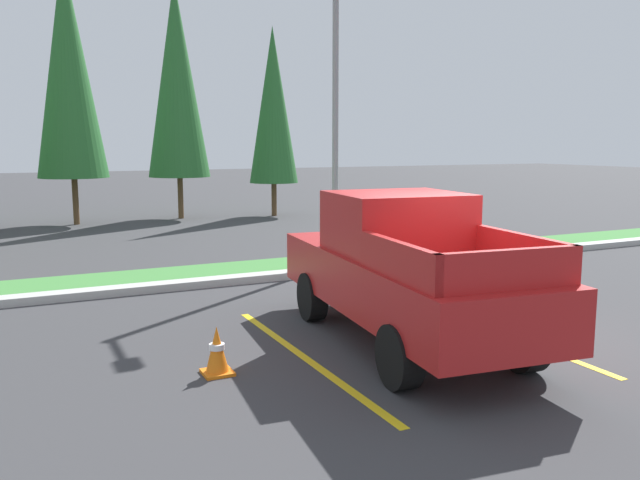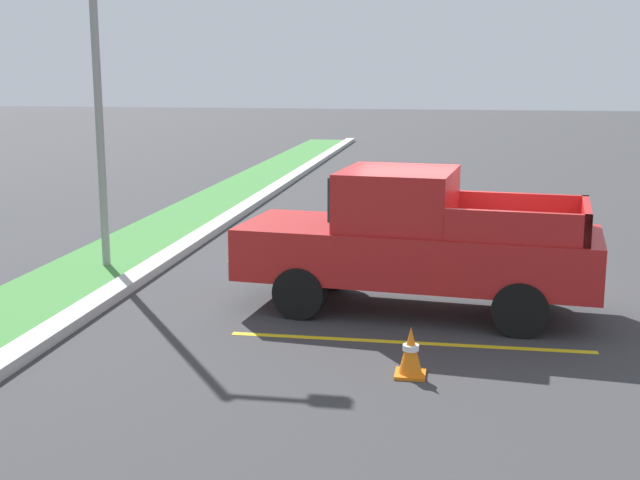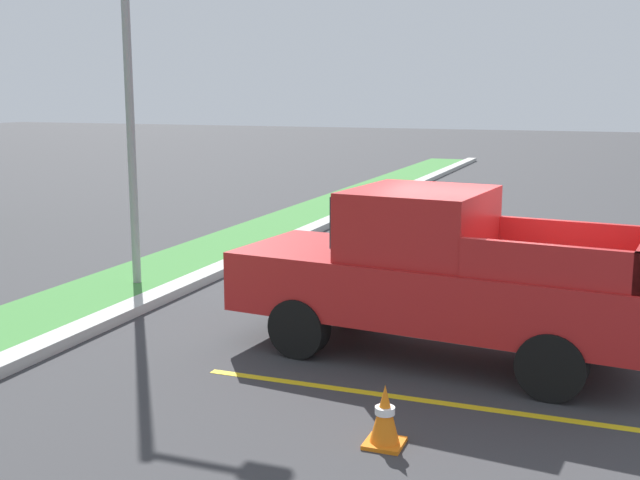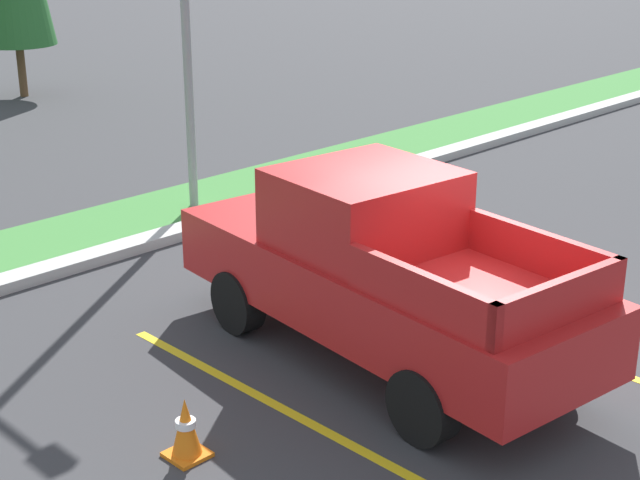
% 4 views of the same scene
% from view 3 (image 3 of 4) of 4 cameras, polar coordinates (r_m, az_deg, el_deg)
% --- Properties ---
extents(ground_plane, '(120.00, 120.00, 0.00)m').
position_cam_3_polar(ground_plane, '(11.04, 10.69, -6.93)').
color(ground_plane, '#38383A').
extents(parking_line_near, '(0.12, 4.80, 0.01)m').
position_cam_3_polar(parking_line_near, '(8.88, 6.30, -11.18)').
color(parking_line_near, yellow).
rests_on(parking_line_near, ground).
extents(parking_line_far, '(0.12, 4.80, 0.01)m').
position_cam_3_polar(parking_line_far, '(11.75, 10.14, -5.81)').
color(parking_line_far, yellow).
rests_on(parking_line_far, ground).
extents(curb_strip, '(56.00, 0.40, 0.15)m').
position_cam_3_polar(curb_strip, '(12.81, -11.93, -4.17)').
color(curb_strip, '#B2B2AD').
rests_on(curb_strip, ground).
extents(grass_median, '(56.00, 1.80, 0.06)m').
position_cam_3_polar(grass_median, '(13.44, -15.88, -3.85)').
color(grass_median, '#42843D').
rests_on(grass_median, ground).
extents(pickup_truck_main, '(2.46, 5.40, 2.10)m').
position_cam_3_polar(pickup_truck_main, '(10.03, 8.39, -2.47)').
color(pickup_truck_main, black).
rests_on(pickup_truck_main, ground).
extents(street_light, '(0.24, 1.49, 6.28)m').
position_cam_3_polar(street_light, '(13.60, -12.98, 11.97)').
color(street_light, gray).
rests_on(street_light, ground).
extents(traffic_cone, '(0.36, 0.36, 0.60)m').
position_cam_3_polar(traffic_cone, '(7.67, 4.66, -12.45)').
color(traffic_cone, orange).
rests_on(traffic_cone, ground).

